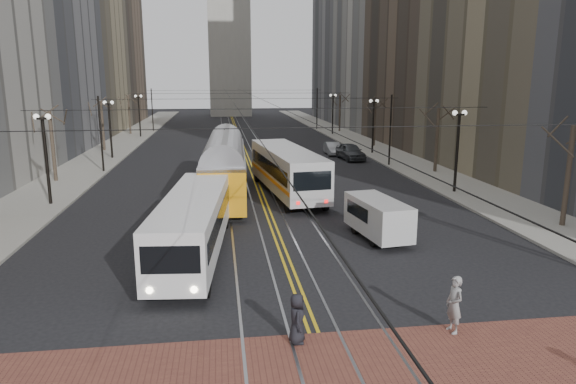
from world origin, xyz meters
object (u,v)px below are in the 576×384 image
object	(u,v)px
cargo_van	(378,219)
sedan_grey	(350,151)
rear_bus	(287,172)
sedan_silver	(332,148)
streetcar	(225,172)
pedestrian_a	(297,318)
transit_bus	(194,226)
pedestrian_b	(454,304)

from	to	relation	value
cargo_van	sedan_grey	distance (m)	26.51
sedan_grey	rear_bus	bearing A→B (deg)	-124.93
rear_bus	sedan_silver	distance (m)	20.37
streetcar	sedan_silver	size ratio (longest dim) A/B	3.61
sedan_silver	pedestrian_a	xyz separation A→B (m)	(-9.94, -39.66, 0.14)
transit_bus	pedestrian_a	distance (m)	9.12
sedan_grey	pedestrian_a	distance (m)	37.50
transit_bus	sedan_silver	bearing A→B (deg)	72.16
sedan_silver	pedestrian_b	bearing A→B (deg)	-96.11
pedestrian_b	transit_bus	bearing A→B (deg)	-143.38
sedan_silver	pedestrian_b	distance (m)	39.96
cargo_van	streetcar	bearing A→B (deg)	116.27
rear_bus	sedan_silver	size ratio (longest dim) A/B	3.09
transit_bus	sedan_silver	world-z (taller)	transit_bus
rear_bus	streetcar	bearing A→B (deg)	173.40
transit_bus	pedestrian_b	bearing A→B (deg)	-39.28
transit_bus	cargo_van	world-z (taller)	transit_bus
cargo_van	sedan_grey	size ratio (longest dim) A/B	0.95
sedan_silver	transit_bus	bearing A→B (deg)	-112.31
sedan_grey	pedestrian_a	world-z (taller)	sedan_grey
transit_bus	rear_bus	distance (m)	13.67
transit_bus	streetcar	size ratio (longest dim) A/B	0.79
sedan_silver	pedestrian_a	world-z (taller)	pedestrian_a
rear_bus	cargo_van	size ratio (longest dim) A/B	2.67
streetcar	cargo_van	bearing A→B (deg)	-53.29
transit_bus	pedestrian_b	world-z (taller)	transit_bus
sedan_grey	pedestrian_b	bearing A→B (deg)	-104.86
cargo_van	transit_bus	bearing A→B (deg)	-179.18
transit_bus	pedestrian_b	xyz separation A→B (m)	(8.52, -8.41, -0.49)
cargo_van	pedestrian_a	xyz separation A→B (m)	(-5.65, -9.89, -0.22)
rear_bus	pedestrian_b	distance (m)	20.93
cargo_van	rear_bus	bearing A→B (deg)	98.10
transit_bus	sedan_grey	bearing A→B (deg)	67.70
transit_bus	pedestrian_b	distance (m)	11.99
rear_bus	pedestrian_a	size ratio (longest dim) A/B	7.81
sedan_grey	pedestrian_b	size ratio (longest dim) A/B	2.58
sedan_grey	pedestrian_b	world-z (taller)	pedestrian_b
streetcar	pedestrian_a	world-z (taller)	streetcar
pedestrian_a	rear_bus	bearing A→B (deg)	-2.76
cargo_van	sedan_grey	bearing A→B (deg)	70.11
streetcar	pedestrian_a	bearing A→B (deg)	-82.81
sedan_grey	pedestrian_a	bearing A→B (deg)	-112.54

